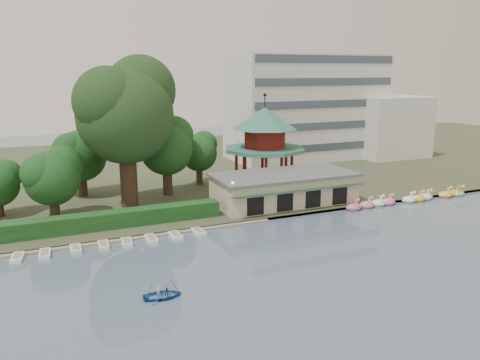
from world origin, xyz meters
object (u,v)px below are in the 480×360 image
boathouse (284,188)px  pavilion (264,138)px  dock (121,239)px  rowboat_with_passengers (163,293)px  big_tree (126,108)px

boathouse → pavilion: (2.00, 10.03, 5.11)m
dock → boathouse: 22.62m
boathouse → rowboat_with_passengers: bearing=-137.7°
rowboat_with_passengers → pavilion: bearing=51.7°
big_tree → boathouse: bearing=-18.3°
boathouse → dock: bearing=-167.8°
dock → pavilion: 29.14m
dock → rowboat_with_passengers: rowboat_with_passengers is taller
boathouse → big_tree: size_ratio=0.98×
pavilion → rowboat_with_passengers: bearing=-128.3°
boathouse → pavilion: size_ratio=1.38×
dock → rowboat_with_passengers: bearing=-86.5°
boathouse → rowboat_with_passengers: boathouse is taller
dock → pavilion: pavilion is taller
pavilion → big_tree: 21.87m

